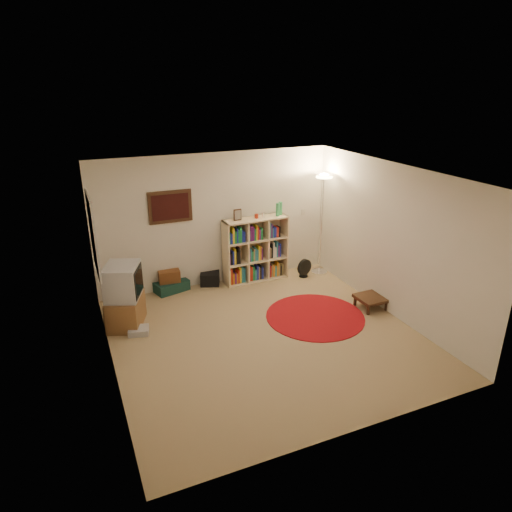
{
  "coord_description": "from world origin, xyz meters",
  "views": [
    {
      "loc": [
        -2.55,
        -5.55,
        3.7
      ],
      "look_at": [
        0.1,
        0.6,
        1.1
      ],
      "focal_mm": 32.0,
      "sensor_mm": 36.0,
      "label": 1
    }
  ],
  "objects_px": {
    "floor_fan": "(304,268)",
    "side_table": "(371,298)",
    "suitcase": "(171,286)",
    "tv_stand": "(125,297)",
    "bookshelf": "(255,251)",
    "floor_lamp": "(323,191)"
  },
  "relations": [
    {
      "from": "suitcase",
      "to": "side_table",
      "type": "distance_m",
      "value": 3.65
    },
    {
      "from": "bookshelf",
      "to": "suitcase",
      "type": "distance_m",
      "value": 1.72
    },
    {
      "from": "floor_lamp",
      "to": "suitcase",
      "type": "distance_m",
      "value": 3.41
    },
    {
      "from": "floor_lamp",
      "to": "floor_fan",
      "type": "relative_size",
      "value": 5.44
    },
    {
      "from": "floor_fan",
      "to": "bookshelf",
      "type": "bearing_deg",
      "value": 147.64
    },
    {
      "from": "bookshelf",
      "to": "side_table",
      "type": "xyz_separation_m",
      "value": [
        1.37,
        -1.9,
        -0.43
      ]
    },
    {
      "from": "bookshelf",
      "to": "side_table",
      "type": "height_order",
      "value": "bookshelf"
    },
    {
      "from": "floor_lamp",
      "to": "suitcase",
      "type": "xyz_separation_m",
      "value": [
        -3.0,
        0.36,
        -1.6
      ]
    },
    {
      "from": "floor_lamp",
      "to": "tv_stand",
      "type": "relative_size",
      "value": 1.98
    },
    {
      "from": "floor_lamp",
      "to": "suitcase",
      "type": "relative_size",
      "value": 2.95
    },
    {
      "from": "floor_lamp",
      "to": "suitcase",
      "type": "height_order",
      "value": "floor_lamp"
    },
    {
      "from": "floor_lamp",
      "to": "tv_stand",
      "type": "distance_m",
      "value": 4.17
    },
    {
      "from": "tv_stand",
      "to": "side_table",
      "type": "xyz_separation_m",
      "value": [
        3.96,
        -1.08,
        -0.32
      ]
    },
    {
      "from": "floor_fan",
      "to": "tv_stand",
      "type": "height_order",
      "value": "tv_stand"
    },
    {
      "from": "bookshelf",
      "to": "tv_stand",
      "type": "height_order",
      "value": "bookshelf"
    },
    {
      "from": "floor_lamp",
      "to": "side_table",
      "type": "relative_size",
      "value": 4.27
    },
    {
      "from": "suitcase",
      "to": "side_table",
      "type": "bearing_deg",
      "value": -49.61
    },
    {
      "from": "suitcase",
      "to": "side_table",
      "type": "height_order",
      "value": "side_table"
    },
    {
      "from": "suitcase",
      "to": "floor_lamp",
      "type": "bearing_deg",
      "value": -21.95
    },
    {
      "from": "floor_fan",
      "to": "suitcase",
      "type": "xyz_separation_m",
      "value": [
        -2.6,
        0.43,
        -0.09
      ]
    },
    {
      "from": "floor_fan",
      "to": "side_table",
      "type": "distance_m",
      "value": 1.68
    },
    {
      "from": "suitcase",
      "to": "bookshelf",
      "type": "bearing_deg",
      "value": -20.67
    }
  ]
}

